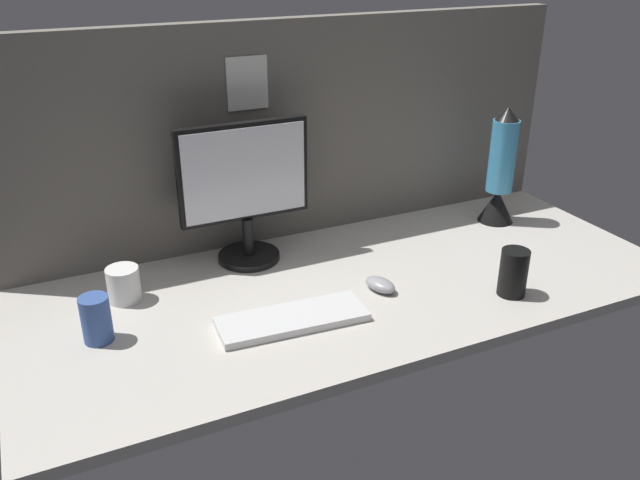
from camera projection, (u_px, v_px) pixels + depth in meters
ground_plane at (351, 285)px, 183.47cm from camera, size 180.00×80.00×3.00cm
cubicle_wall_back at (296, 131)px, 199.64cm from camera, size 180.00×5.50×65.93cm
monitor at (245, 187)px, 185.83cm from camera, size 37.88×18.00×40.89cm
keyboard at (292, 319)px, 162.58cm from camera, size 37.81×15.54×2.00cm
mouse at (380, 285)px, 177.05cm from camera, size 8.08×10.79×3.40cm
mug_ceramic_white at (124, 284)px, 171.02cm from camera, size 8.49×8.49×9.31cm
mug_black_travel at (513, 273)px, 173.16cm from camera, size 7.42×7.42×12.88cm
mug_ceramic_blue at (96, 319)px, 153.54cm from camera, size 6.96×6.96×11.54cm
lava_lamp at (500, 175)px, 214.01cm from camera, size 11.74×11.74×38.44cm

